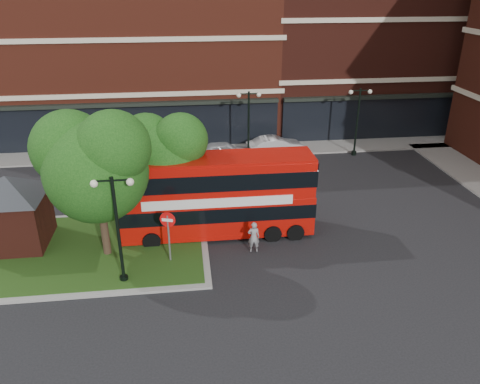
{
  "coord_description": "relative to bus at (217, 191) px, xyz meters",
  "views": [
    {
      "loc": [
        -2.55,
        -17.26,
        12.18
      ],
      "look_at": [
        0.16,
        4.63,
        2.0
      ],
      "focal_mm": 35.0,
      "sensor_mm": 36.0,
      "label": 1
    }
  ],
  "objects": [
    {
      "name": "traffic_island",
      "position": [
        -6.9,
        -1.0,
        -2.37
      ],
      "size": [
        12.6,
        7.6,
        0.15
      ],
      "color": "gray",
      "rests_on": "ground"
    },
    {
      "name": "tree_island_west",
      "position": [
        -5.49,
        -1.42,
        2.36
      ],
      "size": [
        5.4,
        4.71,
        7.21
      ],
      "color": "#2D2116",
      "rests_on": "ground"
    },
    {
      "name": "car_white",
      "position": [
        5.24,
        11.21,
        -1.73
      ],
      "size": [
        4.43,
        2.02,
        1.41
      ],
      "primitive_type": "imported",
      "rotation": [
        0.0,
        0.0,
        1.7
      ],
      "color": "silver",
      "rests_on": "ground"
    },
    {
      "name": "woman",
      "position": [
        1.6,
        -2.0,
        -1.64
      ],
      "size": [
        0.6,
        0.41,
        1.6
      ],
      "primitive_type": "imported",
      "rotation": [
        0.0,
        0.0,
        3.09
      ],
      "color": "gray",
      "rests_on": "ground"
    },
    {
      "name": "pavement_far",
      "position": [
        1.1,
        12.5,
        -2.38
      ],
      "size": [
        44.0,
        3.0,
        0.12
      ],
      "primitive_type": "cube",
      "color": "slate",
      "rests_on": "ground"
    },
    {
      "name": "terrace_far_left",
      "position": [
        -6.9,
        20.0,
        4.56
      ],
      "size": [
        26.0,
        12.0,
        14.0
      ],
      "primitive_type": "cube",
      "color": "maroon",
      "rests_on": "ground"
    },
    {
      "name": "bus",
      "position": [
        0.0,
        0.0,
        0.0
      ],
      "size": [
        9.73,
        2.31,
        3.71
      ],
      "rotation": [
        0.0,
        0.0,
        -0.01
      ],
      "color": "#AE0D06",
      "rests_on": "ground"
    },
    {
      "name": "terrace_far_right",
      "position": [
        15.1,
        20.0,
        5.56
      ],
      "size": [
        18.0,
        12.0,
        16.0
      ],
      "primitive_type": "cube",
      "color": "#471911",
      "rests_on": "ground"
    },
    {
      "name": "ground",
      "position": [
        1.1,
        -4.0,
        -2.44
      ],
      "size": [
        120.0,
        120.0,
        0.0
      ],
      "primitive_type": "plane",
      "color": "black",
      "rests_on": "ground"
    },
    {
      "name": "lamp_island",
      "position": [
        -4.4,
        -3.8,
        0.39
      ],
      "size": [
        1.72,
        0.36,
        5.0
      ],
      "color": "black",
      "rests_on": "ground"
    },
    {
      "name": "lamp_far_right",
      "position": [
        11.1,
        10.5,
        0.39
      ],
      "size": [
        1.72,
        0.36,
        5.0
      ],
      "color": "black",
      "rests_on": "ground"
    },
    {
      "name": "lamp_far_left",
      "position": [
        3.1,
        10.5,
        0.39
      ],
      "size": [
        1.72,
        0.36,
        5.0
      ],
      "color": "black",
      "rests_on": "ground"
    },
    {
      "name": "kiosk",
      "position": [
        -9.9,
        0.0,
        -0.12
      ],
      "size": [
        6.51,
        6.51,
        3.6
      ],
      "color": "#471911",
      "rests_on": "traffic_island"
    },
    {
      "name": "tree_island_east",
      "position": [
        -2.48,
        1.06,
        1.81
      ],
      "size": [
        4.46,
        3.9,
        6.29
      ],
      "color": "#2D2116",
      "rests_on": "ground"
    },
    {
      "name": "car_silver",
      "position": [
        1.34,
        10.5,
        -1.73
      ],
      "size": [
        4.28,
        2.01,
        1.42
      ],
      "primitive_type": "imported",
      "rotation": [
        0.0,
        0.0,
        1.65
      ],
      "color": "silver",
      "rests_on": "ground"
    },
    {
      "name": "no_entry_sign",
      "position": [
        -2.4,
        -2.5,
        -0.56
      ],
      "size": [
        0.71,
        0.28,
        2.63
      ],
      "rotation": [
        0.0,
        0.0,
        -0.32
      ],
      "color": "slate",
      "rests_on": "ground"
    }
  ]
}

